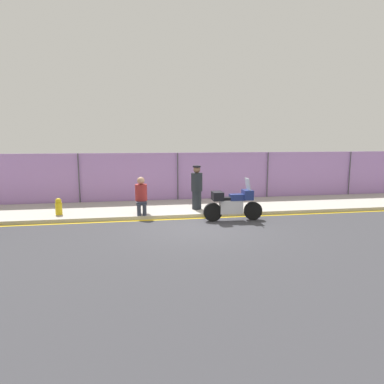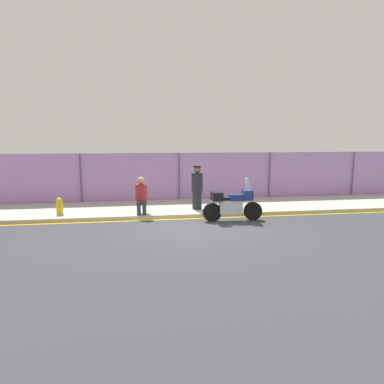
% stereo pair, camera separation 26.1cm
% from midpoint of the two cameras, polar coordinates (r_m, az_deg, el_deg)
% --- Properties ---
extents(ground_plane, '(120.00, 120.00, 0.00)m').
position_cam_midpoint_polar(ground_plane, '(11.27, 0.07, -5.86)').
color(ground_plane, '#38383D').
extents(sidewalk, '(31.94, 3.24, 0.13)m').
position_cam_midpoint_polar(sidewalk, '(14.09, -2.02, -2.62)').
color(sidewalk, '#ADA89E').
rests_on(sidewalk, ground_plane).
extents(curb_paint_stripe, '(31.94, 0.18, 0.01)m').
position_cam_midpoint_polar(curb_paint_stripe, '(12.45, -0.92, -4.44)').
color(curb_paint_stripe, gold).
rests_on(curb_paint_stripe, ground_plane).
extents(storefront_fence, '(30.34, 0.17, 2.26)m').
position_cam_midpoint_polar(storefront_fence, '(15.61, -2.92, 2.42)').
color(storefront_fence, '#AD7FC6').
rests_on(storefront_fence, ground_plane).
extents(motorcycle, '(2.12, 0.51, 1.50)m').
position_cam_midpoint_polar(motorcycle, '(12.10, 6.17, -1.93)').
color(motorcycle, black).
rests_on(motorcycle, ground_plane).
extents(officer_standing, '(0.44, 0.44, 1.71)m').
position_cam_midpoint_polar(officer_standing, '(13.33, 0.24, 0.79)').
color(officer_standing, '#1E2328').
rests_on(officer_standing, sidewalk).
extents(person_seated_on_curb, '(0.44, 0.72, 1.35)m').
position_cam_midpoint_polar(person_seated_on_curb, '(12.70, -9.06, -0.28)').
color(person_seated_on_curb, '#2D3342').
rests_on(person_seated_on_curb, sidewalk).
extents(fire_hydrant, '(0.24, 0.30, 0.61)m').
position_cam_midpoint_polar(fire_hydrant, '(13.36, -21.86, -2.28)').
color(fire_hydrant, gold).
rests_on(fire_hydrant, sidewalk).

